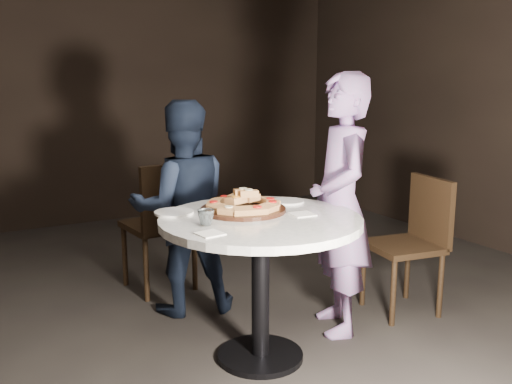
% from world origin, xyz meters
% --- Properties ---
extents(floor, '(7.00, 7.00, 0.00)m').
position_xyz_m(floor, '(0.00, 0.00, 0.00)').
color(floor, black).
rests_on(floor, ground).
extents(table, '(1.13, 1.13, 0.83)m').
position_xyz_m(table, '(0.05, -0.13, 0.68)').
color(table, black).
rests_on(table, ground).
extents(serving_board, '(0.60, 0.60, 0.02)m').
position_xyz_m(serving_board, '(0.03, 0.03, 0.84)').
color(serving_board, black).
rests_on(serving_board, table).
extents(focaccia_pile, '(0.43, 0.43, 0.11)m').
position_xyz_m(focaccia_pile, '(0.03, 0.03, 0.88)').
color(focaccia_pile, '#B07844').
rests_on(focaccia_pile, serving_board).
extents(plate_left, '(0.25, 0.25, 0.01)m').
position_xyz_m(plate_left, '(-0.33, 0.17, 0.84)').
color(plate_left, white).
rests_on(plate_left, table).
extents(plate_right, '(0.20, 0.20, 0.01)m').
position_xyz_m(plate_right, '(0.38, 0.11, 0.84)').
color(plate_right, white).
rests_on(plate_right, table).
extents(water_glass, '(0.11, 0.11, 0.08)m').
position_xyz_m(water_glass, '(-0.28, -0.15, 0.87)').
color(water_glass, silver).
rests_on(water_glass, table).
extents(napkin_near, '(0.13, 0.13, 0.01)m').
position_xyz_m(napkin_near, '(-0.34, -0.31, 0.83)').
color(napkin_near, white).
rests_on(napkin_near, table).
extents(napkin_far, '(0.14, 0.14, 0.01)m').
position_xyz_m(napkin_far, '(0.27, -0.20, 0.83)').
color(napkin_far, white).
rests_on(napkin_far, table).
extents(chair_far, '(0.50, 0.52, 0.98)m').
position_xyz_m(chair_far, '(-0.05, 1.11, 0.56)').
color(chair_far, black).
rests_on(chair_far, ground).
extents(chair_right, '(0.51, 0.49, 0.92)m').
position_xyz_m(chair_right, '(1.31, -0.04, 0.53)').
color(chair_right, black).
rests_on(chair_right, ground).
extents(diner_navy, '(0.81, 0.69, 1.43)m').
position_xyz_m(diner_navy, '(-0.06, 0.74, 0.72)').
color(diner_navy, black).
rests_on(diner_navy, ground).
extents(diner_teal, '(0.57, 0.69, 1.61)m').
position_xyz_m(diner_teal, '(0.68, -0.02, 0.81)').
color(diner_teal, '#8669A3').
rests_on(diner_teal, ground).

